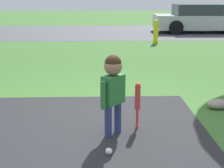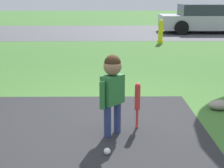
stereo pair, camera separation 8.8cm
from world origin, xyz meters
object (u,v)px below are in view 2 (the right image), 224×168
Objects in this scene: baseball_bat at (137,99)px; sports_ball at (107,151)px; parked_car at (205,19)px; fire_hydrant at (161,32)px; child at (112,84)px.

baseball_bat is 8.14× the size of sports_ball.
parked_car reaches higher than baseball_bat.
sports_ball is 0.09× the size of fire_hydrant.
sports_ball is 11.97m from parked_car.
child reaches higher than baseball_bat.
child is 0.24× the size of parked_car.
fire_hydrant is (1.82, 7.86, 0.36)m from sports_ball.
baseball_bat is 7.32m from fire_hydrant.
child is at bearing -149.22° from baseball_bat.
sports_ball is 0.02× the size of parked_car.
parked_car is at bearing 69.23° from baseball_bat.
baseball_bat is at bearing 61.01° from sports_ball.
fire_hydrant reaches higher than sports_ball.
sports_ball is (-0.38, -0.68, -0.35)m from baseball_bat.
baseball_bat is 0.86m from sports_ball.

